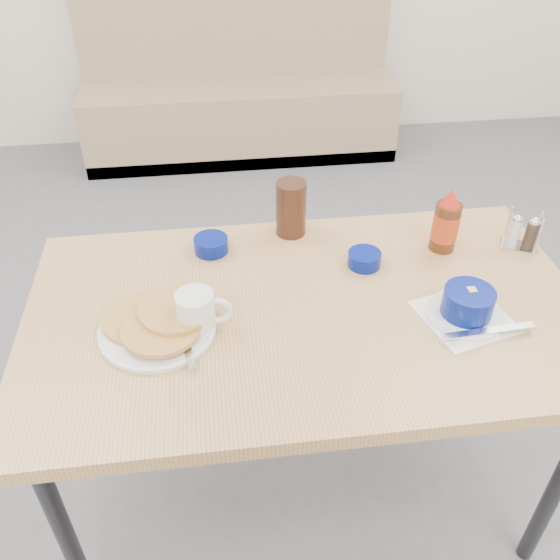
{
  "coord_description": "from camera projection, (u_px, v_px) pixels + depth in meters",
  "views": [
    {
      "loc": [
        -0.21,
        -0.85,
        1.72
      ],
      "look_at": [
        -0.06,
        0.29,
        0.82
      ],
      "focal_mm": 38.0,
      "sensor_mm": 36.0,
      "label": 1
    }
  ],
  "objects": [
    {
      "name": "ground",
      "position": [
        314.0,
        556.0,
        1.75
      ],
      "size": [
        6.0,
        6.0,
        0.0
      ],
      "primitive_type": "plane",
      "color": "slate",
      "rests_on": "ground"
    },
    {
      "name": "booth_bench",
      "position": [
        239.0,
        96.0,
        3.71
      ],
      "size": [
        1.9,
        0.56,
        1.22
      ],
      "color": "tan",
      "rests_on": "ground"
    },
    {
      "name": "dining_table",
      "position": [
        307.0,
        325.0,
        1.52
      ],
      "size": [
        1.4,
        0.8,
        0.76
      ],
      "color": "tan",
      "rests_on": "ground"
    },
    {
      "name": "pancake_plate",
      "position": [
        159.0,
        324.0,
        1.4
      ],
      "size": [
        0.28,
        0.29,
        0.05
      ],
      "rotation": [
        0.0,
        0.0,
        -0.15
      ],
      "color": "white",
      "rests_on": "dining_table"
    },
    {
      "name": "coffee_mug",
      "position": [
        198.0,
        311.0,
        1.38
      ],
      "size": [
        0.13,
        0.09,
        0.1
      ],
      "rotation": [
        0.0,
        0.0,
        -0.06
      ],
      "color": "white",
      "rests_on": "dining_table"
    },
    {
      "name": "grits_setting",
      "position": [
        467.0,
        307.0,
        1.42
      ],
      "size": [
        0.27,
        0.25,
        0.08
      ],
      "rotation": [
        0.0,
        0.0,
        0.27
      ],
      "color": "white",
      "rests_on": "dining_table"
    },
    {
      "name": "creamer_bowl",
      "position": [
        211.0,
        245.0,
        1.66
      ],
      "size": [
        0.1,
        0.1,
        0.04
      ],
      "rotation": [
        0.0,
        0.0,
        -0.39
      ],
      "color": "navy",
      "rests_on": "dining_table"
    },
    {
      "name": "butter_bowl",
      "position": [
        364.0,
        259.0,
        1.6
      ],
      "size": [
        0.09,
        0.09,
        0.04
      ],
      "rotation": [
        0.0,
        0.0,
        -0.25
      ],
      "color": "navy",
      "rests_on": "dining_table"
    },
    {
      "name": "amber_tumbler",
      "position": [
        291.0,
        208.0,
        1.69
      ],
      "size": [
        0.11,
        0.11,
        0.16
      ],
      "primitive_type": "cylinder",
      "rotation": [
        0.0,
        0.0,
        -0.26
      ],
      "color": "#361C11",
      "rests_on": "dining_table"
    },
    {
      "name": "condiment_caddy",
      "position": [
        522.0,
        234.0,
        1.66
      ],
      "size": [
        0.11,
        0.09,
        0.12
      ],
      "rotation": [
        0.0,
        0.0,
        -0.43
      ],
      "color": "silver",
      "rests_on": "dining_table"
    },
    {
      "name": "syrup_bottle",
      "position": [
        446.0,
        223.0,
        1.63
      ],
      "size": [
        0.07,
        0.07,
        0.19
      ],
      "rotation": [
        0.0,
        0.0,
        -0.37
      ],
      "color": "#47230F",
      "rests_on": "dining_table"
    },
    {
      "name": "sugar_wrapper",
      "position": [
        117.0,
        340.0,
        1.38
      ],
      "size": [
        0.05,
        0.04,
        0.0
      ],
      "primitive_type": "cube",
      "rotation": [
        0.0,
        0.0,
        0.57
      ],
      "color": "#F86952",
      "rests_on": "dining_table"
    }
  ]
}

